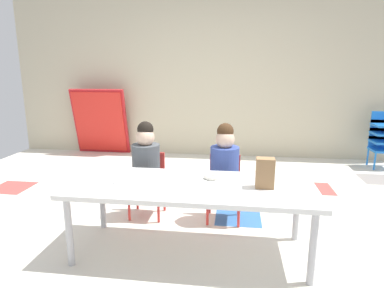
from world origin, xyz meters
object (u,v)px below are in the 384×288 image
at_px(folded_activity_table, 100,122).
at_px(craft_table, 191,190).
at_px(kid_chair_blue_stack, 383,136).
at_px(paper_bag_brown, 265,173).
at_px(seated_child_near_camera, 146,160).
at_px(seated_child_middle_seat, 225,163).
at_px(paper_plate_near_edge, 211,179).
at_px(donut_powdered_on_plate, 211,176).
at_px(paper_plate_center_table, 123,180).

bearing_deg(folded_activity_table, craft_table, -56.16).
bearing_deg(kid_chair_blue_stack, paper_bag_brown, -125.62).
xyz_separation_m(seated_child_near_camera, folded_activity_table, (-1.40, 2.26, -0.02)).
relative_size(seated_child_middle_seat, paper_plate_near_edge, 5.10).
bearing_deg(donut_powdered_on_plate, kid_chair_blue_stack, 47.69).
xyz_separation_m(paper_bag_brown, donut_powdered_on_plate, (-0.40, 0.12, -0.08)).
height_order(craft_table, seated_child_near_camera, seated_child_near_camera).
bearing_deg(craft_table, seated_child_middle_seat, 68.65).
bearing_deg(seated_child_middle_seat, craft_table, -111.35).
bearing_deg(kid_chair_blue_stack, folded_activity_table, 177.05).
bearing_deg(kid_chair_blue_stack, seated_child_near_camera, -145.11).
distance_m(folded_activity_table, paper_plate_center_table, 3.16).
bearing_deg(seated_child_near_camera, donut_powdered_on_plate, -35.59).
xyz_separation_m(seated_child_middle_seat, folded_activity_table, (-2.14, 2.26, -0.02)).
bearing_deg(folded_activity_table, donut_powdered_on_plate, -53.02).
bearing_deg(donut_powdered_on_plate, craft_table, -139.11).
relative_size(paper_plate_near_edge, donut_powdered_on_plate, 1.48).
relative_size(seated_child_middle_seat, paper_bag_brown, 4.17).
bearing_deg(seated_child_middle_seat, kid_chair_blue_stack, 42.95).
bearing_deg(paper_bag_brown, donut_powdered_on_plate, 162.51).
bearing_deg(craft_table, donut_powdered_on_plate, 40.89).
bearing_deg(paper_plate_center_table, paper_bag_brown, -0.28).
xyz_separation_m(paper_bag_brown, paper_plate_center_table, (-1.07, 0.01, -0.11)).
height_order(folded_activity_table, donut_powdered_on_plate, folded_activity_table).
bearing_deg(craft_table, seated_child_near_camera, 130.69).
xyz_separation_m(seated_child_near_camera, kid_chair_blue_stack, (2.92, 2.04, -0.10)).
height_order(seated_child_near_camera, seated_child_middle_seat, same).
relative_size(seated_child_near_camera, kid_chair_blue_stack, 1.15).
relative_size(seated_child_middle_seat, kid_chair_blue_stack, 1.15).
relative_size(kid_chair_blue_stack, paper_plate_near_edge, 4.44).
relative_size(kid_chair_blue_stack, paper_plate_center_table, 4.44).
xyz_separation_m(seated_child_near_camera, donut_powdered_on_plate, (0.65, -0.46, 0.02)).
xyz_separation_m(seated_child_middle_seat, kid_chair_blue_stack, (2.19, 2.04, -0.10)).
bearing_deg(seated_child_near_camera, folded_activity_table, 121.85).
height_order(kid_chair_blue_stack, paper_plate_near_edge, kid_chair_blue_stack).
bearing_deg(paper_plate_center_table, kid_chair_blue_stack, 41.64).
relative_size(craft_table, paper_bag_brown, 8.33).
xyz_separation_m(paper_plate_near_edge, donut_powdered_on_plate, (0.00, 0.00, 0.02)).
height_order(kid_chair_blue_stack, paper_bag_brown, kid_chair_blue_stack).
distance_m(folded_activity_table, donut_powdered_on_plate, 3.41).
xyz_separation_m(kid_chair_blue_stack, paper_plate_center_table, (-2.95, -2.62, 0.10)).
bearing_deg(folded_activity_table, kid_chair_blue_stack, -2.95).
bearing_deg(paper_plate_near_edge, paper_plate_center_table, -169.91).
xyz_separation_m(seated_child_middle_seat, paper_plate_near_edge, (-0.09, -0.46, 0.00)).
distance_m(kid_chair_blue_stack, paper_plate_center_table, 3.94).
distance_m(kid_chair_blue_stack, paper_bag_brown, 3.23).
height_order(seated_child_near_camera, donut_powdered_on_plate, seated_child_near_camera).
bearing_deg(donut_powdered_on_plate, folded_activity_table, 126.98).
relative_size(folded_activity_table, paper_plate_center_table, 6.04).
distance_m(seated_child_near_camera, folded_activity_table, 2.66).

